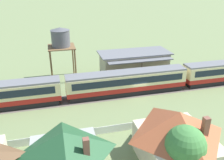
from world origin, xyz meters
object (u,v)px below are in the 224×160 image
Objects in this scene: cottage_dark_green_roof at (65,155)px; water_tower at (61,39)px; station_building at (134,63)px; cottage_terracotta_roof at (177,138)px; passenger_train at (129,81)px; yard_tree_0 at (185,146)px.

water_tower is at bearing 86.69° from cottage_dark_green_roof.
station_building is 1.82× the size of cottage_dark_green_roof.
passenger_train is at bearing 88.37° from cottage_terracotta_roof.
yard_tree_0 reaches higher than cottage_dark_green_roof.
cottage_terracotta_roof is (-4.18, -24.65, 0.85)m from station_building.
cottage_terracotta_roof is at bearing -4.86° from cottage_dark_green_roof.
passenger_train is 10.34× the size of yard_tree_0.
water_tower reaches higher than cottage_dark_green_roof.
cottage_terracotta_roof is at bearing 77.65° from yard_tree_0.
passenger_train is 7.63× the size of cottage_terracotta_roof.
cottage_dark_green_roof is at bearing -126.07° from passenger_train.
cottage_dark_green_roof is at bearing -122.73° from station_building.
station_building is at bearing 80.38° from cottage_terracotta_roof.
water_tower is at bearing 110.25° from cottage_terracotta_roof.
station_building is 2.31× the size of yard_tree_0.
cottage_dark_green_roof is 0.94× the size of cottage_terracotta_roof.
station_building is 1.70× the size of cottage_terracotta_roof.
passenger_train is 19.61m from cottage_dark_green_roof.
yard_tree_0 is at bearing -16.86° from cottage_dark_green_roof.
station_building is 1.40× the size of water_tower.
cottage_dark_green_roof is at bearing 175.14° from cottage_terracotta_roof.
yard_tree_0 is (9.11, -28.31, -3.69)m from water_tower.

